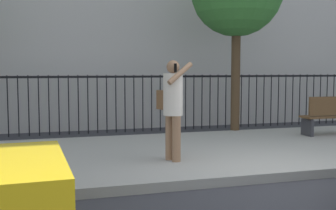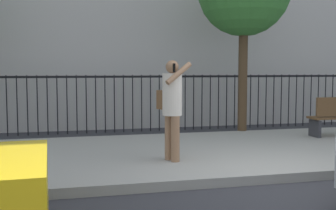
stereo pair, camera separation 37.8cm
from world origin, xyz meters
TOP-DOWN VIEW (x-y plane):
  - ground_plane at (0.00, 0.00)m, footprint 60.00×60.00m
  - sidewalk at (0.00, 2.20)m, footprint 28.00×4.40m
  - iron_fence at (0.00, 5.90)m, footprint 12.03×0.04m
  - pedestrian_on_phone at (-1.44, 1.35)m, footprint 0.53×0.72m

SIDE VIEW (x-z plane):
  - ground_plane at x=0.00m, z-range 0.00..0.00m
  - sidewalk at x=0.00m, z-range 0.00..0.15m
  - iron_fence at x=0.00m, z-range 0.22..1.82m
  - pedestrian_on_phone at x=-1.44m, z-range 0.29..2.04m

